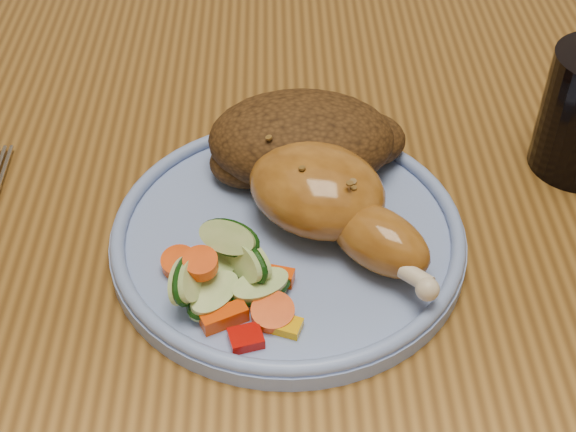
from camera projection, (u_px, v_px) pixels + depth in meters
The scene contains 7 objects.
dining_table at pixel (306, 267), 0.65m from camera, with size 0.90×1.40×0.75m.
chair_far at pixel (289, 45), 1.22m from camera, with size 0.42×0.42×0.91m.
plate at pixel (288, 238), 0.55m from camera, with size 0.24×0.24×0.01m, color #718BCB.
plate_rim at pixel (288, 227), 0.54m from camera, with size 0.24×0.24×0.01m, color #718BCB.
chicken_leg at pixel (331, 201), 0.53m from camera, with size 0.14×0.15×0.05m.
rice_pilaf at pixel (305, 141), 0.58m from camera, with size 0.15×0.10×0.06m.
vegetable_pile at pixel (227, 276), 0.50m from camera, with size 0.09×0.10×0.05m.
Camera 1 is at (-0.02, -0.45, 1.14)m, focal length 50.00 mm.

